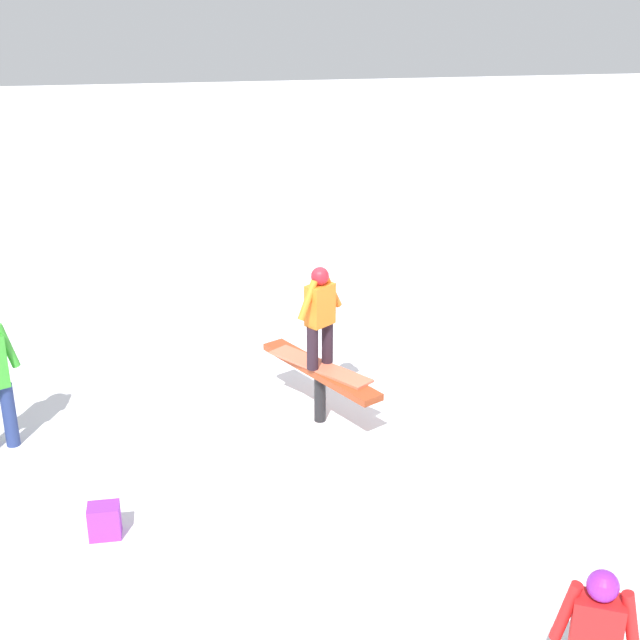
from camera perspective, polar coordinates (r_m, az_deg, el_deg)
The scene contains 5 objects.
ground_plane at distance 10.71m, azimuth -0.00°, elevation -6.43°, with size 60.00×60.00×0.00m, color white.
rail_feature at distance 10.44m, azimuth -0.00°, elevation -3.63°, with size 1.81×1.19×0.70m.
snow_kicker_ramp at distance 9.25m, azimuth 8.18°, elevation -10.02°, with size 1.80×1.50×0.49m, color white.
main_rider_on_rail at distance 10.15m, azimuth -0.00°, elevation -0.04°, with size 1.28×1.09×1.23m.
backpack_on_snow at distance 8.93m, azimuth -13.63°, elevation -12.39°, with size 0.30×0.22×0.34m, color purple.
Camera 1 is at (-9.26, 1.40, 5.19)m, focal length 50.00 mm.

